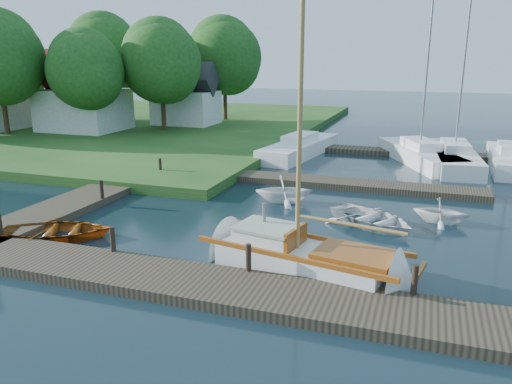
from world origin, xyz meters
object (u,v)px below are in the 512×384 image
(mooring_post_0, at_px, (0,224))
(tender_b, at_px, (284,188))
(house_c, at_px, (186,100))
(tree_4, at_px, (104,54))
(marina_boat_3, at_px, (454,155))
(mooring_post_2, at_px, (248,257))
(tender_d, at_px, (441,209))
(mooring_post_4, at_px, (102,189))
(mooring_post_5, at_px, (160,166))
(sailboat, at_px, (308,260))
(mooring_post_3, at_px, (415,280))
(house_a, at_px, (83,99))
(tree_2, at_px, (86,70))
(tender_c, at_px, (372,216))
(tree_7, at_px, (225,56))
(marina_boat_2, at_px, (420,153))
(marina_boat_4, at_px, (511,158))
(tree_5, at_px, (18,65))
(dinghy, at_px, (57,228))
(marina_boat_0, at_px, (300,146))
(mooring_post_1, at_px, (113,239))
(tree_3, at_px, (161,62))

(mooring_post_0, height_order, tender_b, tender_b)
(house_c, distance_m, tree_4, 8.85)
(mooring_post_0, relative_size, marina_boat_3, 0.06)
(tender_b, bearing_deg, mooring_post_0, 116.85)
(tree_4, bearing_deg, mooring_post_2, -49.02)
(tender_d, bearing_deg, mooring_post_4, 105.63)
(mooring_post_5, distance_m, tree_4, 23.40)
(sailboat, bearing_deg, mooring_post_3, -9.94)
(house_a, distance_m, tree_2, 3.61)
(sailboat, xyz_separation_m, tree_2, (-20.95, 17.88, 4.91))
(tender_c, relative_size, tree_7, 0.38)
(mooring_post_0, height_order, mooring_post_5, same)
(tender_b, bearing_deg, tree_7, 9.14)
(tender_b, height_order, tree_4, tree_4)
(house_c, bearing_deg, marina_boat_2, -22.67)
(mooring_post_3, relative_size, marina_boat_4, 0.08)
(mooring_post_4, xyz_separation_m, tree_5, (-23.00, 20.05, 4.72))
(mooring_post_2, distance_m, tree_4, 36.28)
(mooring_post_2, bearing_deg, mooring_post_5, 130.36)
(sailboat, height_order, tree_4, tree_4)
(dinghy, height_order, tender_c, dinghy)
(mooring_post_5, height_order, tender_c, mooring_post_5)
(tree_4, bearing_deg, mooring_post_3, -44.01)
(sailboat, bearing_deg, tender_c, 86.04)
(tender_b, height_order, marina_boat_2, marina_boat_2)
(marina_boat_0, relative_size, marina_boat_2, 1.03)
(tender_c, xyz_separation_m, tree_7, (-16.27, 24.99, 5.83))
(mooring_post_4, xyz_separation_m, house_c, (-7.00, 22.00, 1.88))
(mooring_post_1, distance_m, tree_3, 26.05)
(mooring_post_2, relative_size, marina_boat_0, 0.07)
(marina_boat_4, height_order, tree_5, marina_boat_4)
(marina_boat_4, xyz_separation_m, tree_2, (-28.66, 0.16, 4.68))
(mooring_post_4, xyz_separation_m, mooring_post_5, (0.00, 5.00, 0.00))
(mooring_post_1, relative_size, marina_boat_3, 0.06)
(mooring_post_1, relative_size, dinghy, 0.21)
(mooring_post_1, height_order, marina_boat_2, marina_boat_2)
(tender_c, bearing_deg, tender_d, -29.91)
(mooring_post_4, height_order, house_c, house_c)
(tender_d, bearing_deg, house_a, 69.17)
(marina_boat_3, height_order, tree_4, marina_boat_3)
(mooring_post_0, xyz_separation_m, sailboat, (10.45, 1.17, -0.36))
(dinghy, bearing_deg, mooring_post_0, 99.54)
(dinghy, bearing_deg, mooring_post_1, -132.01)
(tender_c, xyz_separation_m, tree_2, (-22.27, 12.99, 4.88))
(sailboat, relative_size, tree_4, 1.02)
(marina_boat_2, xyz_separation_m, marina_boat_3, (1.94, -0.09, 0.01))
(dinghy, height_order, marina_boat_2, marina_boat_2)
(marina_boat_4, bearing_deg, mooring_post_4, 130.06)
(mooring_post_1, relative_size, tree_3, 0.09)
(mooring_post_2, height_order, tender_d, mooring_post_2)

